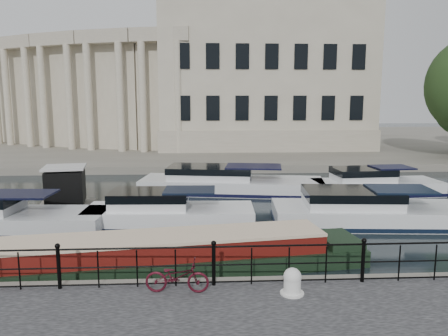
# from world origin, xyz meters

# --- Properties ---
(ground_plane) EXTENTS (160.00, 160.00, 0.00)m
(ground_plane) POSITION_xyz_m (0.00, 0.00, 0.00)
(ground_plane) COLOR black
(ground_plane) RESTS_ON ground
(far_bank) EXTENTS (120.00, 42.00, 0.55)m
(far_bank) POSITION_xyz_m (0.00, 39.00, 0.28)
(far_bank) COLOR #6B665B
(far_bank) RESTS_ON ground_plane
(railing) EXTENTS (24.14, 0.14, 1.22)m
(railing) POSITION_xyz_m (0.00, -2.25, 1.20)
(railing) COLOR black
(railing) RESTS_ON near_quay
(civic_building) EXTENTS (53.55, 31.84, 16.85)m
(civic_building) POSITION_xyz_m (-1.00, 34.71, 7.04)
(civic_building) COLOR #ADA38C
(civic_building) RESTS_ON far_bank
(bicycle) EXTENTS (1.66, 0.69, 0.85)m
(bicycle) POSITION_xyz_m (-0.94, -2.64, 0.98)
(bicycle) COLOR #400B16
(bicycle) RESTS_ON near_quay
(mooring_bollard) EXTENTS (0.61, 0.61, 0.68)m
(mooring_bollard) POSITION_xyz_m (1.96, -2.89, 0.87)
(mooring_bollard) COLOR silver
(mooring_bollard) RESTS_ON near_quay
(narrowboat) EXTENTS (14.81, 3.98, 1.54)m
(narrowboat) POSITION_xyz_m (-2.27, -0.04, 0.37)
(narrowboat) COLOR black
(narrowboat) RESTS_ON ground_plane
(harbour_hut) EXTENTS (2.99, 2.63, 2.16)m
(harbour_hut) POSITION_xyz_m (-7.06, 8.53, 0.95)
(harbour_hut) COLOR #6B665B
(harbour_hut) RESTS_ON ground_plane
(cabin_cruisers) EXTENTS (26.97, 10.90, 1.99)m
(cabin_cruisers) POSITION_xyz_m (1.21, 7.68, 0.37)
(cabin_cruisers) COLOR silver
(cabin_cruisers) RESTS_ON ground_plane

